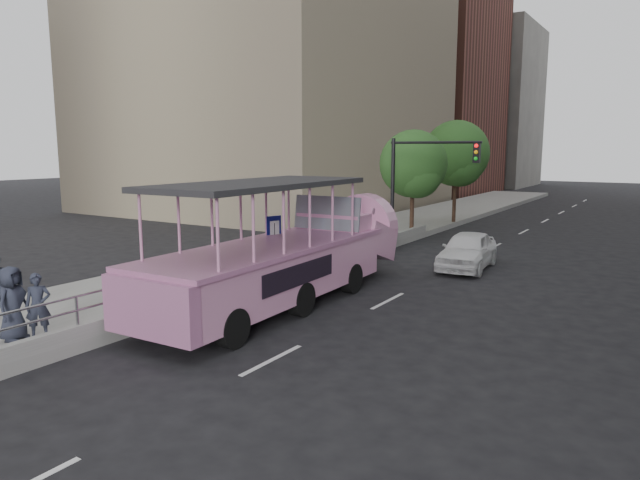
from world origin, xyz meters
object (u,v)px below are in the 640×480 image
Objects in this scene: car at (467,250)px; pedestrian_far at (13,303)px; pedestrian_near at (38,306)px; street_tree_near at (414,167)px; street_tree_far at (457,156)px; duck_boat at (291,256)px; parking_sign at (274,244)px; traffic_signal at (417,176)px.

car is 16.09m from pedestrian_far.
pedestrian_near is 0.27× the size of street_tree_near.
street_tree_far is (1.26, 26.72, 3.13)m from pedestrian_far.
pedestrian_far is at bearing -116.21° from car.
street_tree_near is at bearing 125.06° from car.
car is (3.13, 7.71, -0.67)m from duck_boat.
parking_sign reaches higher than pedestrian_near.
pedestrian_near is 17.21m from traffic_signal.
pedestrian_far is at bearing -102.26° from parking_sign.
street_tree_far is at bearing 98.43° from traffic_signal.
street_tree_far reaches higher than traffic_signal.
parking_sign is at bearing -87.19° from street_tree_near.
pedestrian_far reaches higher than car.
parking_sign is 19.12m from street_tree_far.
traffic_signal reaches higher than car.
street_tree_far is (-1.47, 19.45, 2.90)m from duck_boat.
car is at bearing 17.34° from pedestrian_near.
traffic_signal is 9.57m from street_tree_far.
traffic_signal is at bearing 30.29° from pedestrian_near.
street_tree_far reaches higher than duck_boat.
street_tree_far is at bearing 94.32° from duck_boat.
pedestrian_near is 0.61× the size of parking_sign.
car is at bearing -41.24° from pedestrian_far.
street_tree_near reaches higher than traffic_signal.
duck_boat is 4.51× the size of parking_sign.
pedestrian_far is at bearing -110.58° from duck_boat.
pedestrian_near is at bearing -97.86° from traffic_signal.
duck_boat is 7.76m from pedestrian_far.
car is 2.79× the size of pedestrian_near.
traffic_signal reaches higher than duck_boat.
pedestrian_far is at bearing -98.73° from traffic_signal.
duck_boat is at bearing 18.84° from pedestrian_near.
street_tree_near is at bearing 36.08° from pedestrian_near.
traffic_signal is (2.33, 16.88, 2.42)m from pedestrian_near.
pedestrian_near is at bearing -115.64° from car.
street_tree_far reaches higher than pedestrian_far.
street_tree_far is (-1.40, 9.43, 0.81)m from traffic_signal.
street_tree_near is (-1.60, 3.43, 0.32)m from traffic_signal.
parking_sign is (1.37, 7.38, 0.55)m from pedestrian_near.
car is 8.10m from street_tree_near.
duck_boat reaches higher than pedestrian_far.
duck_boat is at bearing -40.44° from pedestrian_far.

